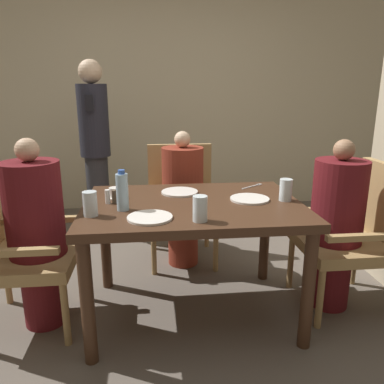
{
  "coord_description": "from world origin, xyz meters",
  "views": [
    {
      "loc": [
        -0.23,
        -2.09,
        1.37
      ],
      "look_at": [
        0.0,
        0.04,
        0.78
      ],
      "focal_mm": 35.0,
      "sensor_mm": 36.0,
      "label": 1
    }
  ],
  "objects_px": {
    "standing_host": "(95,144)",
    "teacup_with_saucer": "(115,193)",
    "plate_main_right": "(180,192)",
    "glass_tall_near": "(90,204)",
    "diner_in_left_chair": "(37,233)",
    "water_bottle": "(122,192)",
    "glass_tall_mid": "(201,209)",
    "glass_tall_far": "(286,190)",
    "chair_left_side": "(12,246)",
    "diner_in_far_chair": "(183,198)",
    "plate_dessert_center": "(150,217)",
    "chair_right_side": "(357,232)",
    "plate_main_left": "(250,199)",
    "chair_far_side": "(181,199)",
    "diner_in_right_chair": "(336,224)"
  },
  "relations": [
    {
      "from": "plate_dessert_center",
      "to": "glass_tall_far",
      "type": "xyz_separation_m",
      "value": [
        0.8,
        0.24,
        0.06
      ]
    },
    {
      "from": "diner_in_far_chair",
      "to": "diner_in_right_chair",
      "type": "xyz_separation_m",
      "value": [
        0.9,
        -0.72,
        0.01
      ]
    },
    {
      "from": "diner_in_left_chair",
      "to": "glass_tall_mid",
      "type": "height_order",
      "value": "diner_in_left_chair"
    },
    {
      "from": "glass_tall_mid",
      "to": "plate_dessert_center",
      "type": "bearing_deg",
      "value": 165.79
    },
    {
      "from": "plate_main_right",
      "to": "glass_tall_mid",
      "type": "height_order",
      "value": "glass_tall_mid"
    },
    {
      "from": "glass_tall_near",
      "to": "diner_in_left_chair",
      "type": "bearing_deg",
      "value": 151.56
    },
    {
      "from": "diner_in_left_chair",
      "to": "plate_dessert_center",
      "type": "xyz_separation_m",
      "value": [
        0.65,
        -0.26,
        0.16
      ]
    },
    {
      "from": "diner_in_left_chair",
      "to": "chair_far_side",
      "type": "relative_size",
      "value": 1.21
    },
    {
      "from": "glass_tall_near",
      "to": "standing_host",
      "type": "bearing_deg",
      "value": 96.85
    },
    {
      "from": "water_bottle",
      "to": "chair_far_side",
      "type": "bearing_deg",
      "value": 67.74
    },
    {
      "from": "diner_in_left_chair",
      "to": "glass_tall_near",
      "type": "relative_size",
      "value": 8.56
    },
    {
      "from": "plate_main_left",
      "to": "glass_tall_near",
      "type": "bearing_deg",
      "value": -167.67
    },
    {
      "from": "diner_in_left_chair",
      "to": "teacup_with_saucer",
      "type": "xyz_separation_m",
      "value": [
        0.44,
        0.14,
        0.18
      ]
    },
    {
      "from": "diner_in_right_chair",
      "to": "diner_in_left_chair",
      "type": "bearing_deg",
      "value": 180.0
    },
    {
      "from": "standing_host",
      "to": "glass_tall_far",
      "type": "distance_m",
      "value": 2.0
    },
    {
      "from": "standing_host",
      "to": "plate_main_left",
      "type": "xyz_separation_m",
      "value": [
        1.1,
        -1.47,
        -0.14
      ]
    },
    {
      "from": "teacup_with_saucer",
      "to": "water_bottle",
      "type": "height_order",
      "value": "water_bottle"
    },
    {
      "from": "chair_left_side",
      "to": "water_bottle",
      "type": "relative_size",
      "value": 4.13
    },
    {
      "from": "teacup_with_saucer",
      "to": "diner_in_left_chair",
      "type": "bearing_deg",
      "value": -162.1
    },
    {
      "from": "plate_main_right",
      "to": "glass_tall_near",
      "type": "height_order",
      "value": "glass_tall_near"
    },
    {
      "from": "diner_in_far_chair",
      "to": "glass_tall_far",
      "type": "relative_size",
      "value": 8.19
    },
    {
      "from": "glass_tall_near",
      "to": "glass_tall_mid",
      "type": "xyz_separation_m",
      "value": [
        0.56,
        -0.14,
        0.0
      ]
    },
    {
      "from": "teacup_with_saucer",
      "to": "glass_tall_near",
      "type": "xyz_separation_m",
      "value": [
        -0.1,
        -0.33,
        0.04
      ]
    },
    {
      "from": "chair_far_side",
      "to": "diner_in_far_chair",
      "type": "relative_size",
      "value": 0.87
    },
    {
      "from": "diner_in_left_chair",
      "to": "standing_host",
      "type": "bearing_deg",
      "value": 84.53
    },
    {
      "from": "diner_in_left_chair",
      "to": "chair_right_side",
      "type": "height_order",
      "value": "diner_in_left_chair"
    },
    {
      "from": "plate_main_left",
      "to": "glass_tall_far",
      "type": "xyz_separation_m",
      "value": [
        0.21,
        -0.03,
        0.06
      ]
    },
    {
      "from": "plate_main_right",
      "to": "water_bottle",
      "type": "bearing_deg",
      "value": -136.53
    },
    {
      "from": "teacup_with_saucer",
      "to": "glass_tall_far",
      "type": "distance_m",
      "value": 1.02
    },
    {
      "from": "diner_in_left_chair",
      "to": "plate_main_right",
      "type": "height_order",
      "value": "diner_in_left_chair"
    },
    {
      "from": "diner_in_left_chair",
      "to": "diner_in_far_chair",
      "type": "distance_m",
      "value": 1.15
    },
    {
      "from": "standing_host",
      "to": "teacup_with_saucer",
      "type": "bearing_deg",
      "value": -77.42
    },
    {
      "from": "plate_main_right",
      "to": "glass_tall_near",
      "type": "xyz_separation_m",
      "value": [
        -0.5,
        -0.4,
        0.06
      ]
    },
    {
      "from": "diner_in_left_chair",
      "to": "standing_host",
      "type": "height_order",
      "value": "standing_host"
    },
    {
      "from": "plate_dessert_center",
      "to": "teacup_with_saucer",
      "type": "bearing_deg",
      "value": 117.18
    },
    {
      "from": "plate_main_left",
      "to": "plate_dessert_center",
      "type": "relative_size",
      "value": 1.0
    },
    {
      "from": "diner_in_right_chair",
      "to": "plate_main_right",
      "type": "relative_size",
      "value": 4.66
    },
    {
      "from": "standing_host",
      "to": "teacup_with_saucer",
      "type": "height_order",
      "value": "standing_host"
    },
    {
      "from": "plate_dessert_center",
      "to": "water_bottle",
      "type": "xyz_separation_m",
      "value": [
        -0.15,
        0.16,
        0.1
      ]
    },
    {
      "from": "diner_in_left_chair",
      "to": "teacup_with_saucer",
      "type": "distance_m",
      "value": 0.5
    },
    {
      "from": "chair_left_side",
      "to": "standing_host",
      "type": "height_order",
      "value": "standing_host"
    },
    {
      "from": "chair_right_side",
      "to": "chair_left_side",
      "type": "bearing_deg",
      "value": 180.0
    },
    {
      "from": "teacup_with_saucer",
      "to": "water_bottle",
      "type": "distance_m",
      "value": 0.27
    },
    {
      "from": "chair_right_side",
      "to": "glass_tall_near",
      "type": "bearing_deg",
      "value": -173.4
    },
    {
      "from": "chair_right_side",
      "to": "plate_dessert_center",
      "type": "height_order",
      "value": "chair_right_side"
    },
    {
      "from": "water_bottle",
      "to": "glass_tall_mid",
      "type": "xyz_separation_m",
      "value": [
        0.4,
        -0.22,
        -0.04
      ]
    },
    {
      "from": "glass_tall_mid",
      "to": "chair_left_side",
      "type": "bearing_deg",
      "value": 162.67
    },
    {
      "from": "chair_right_side",
      "to": "glass_tall_near",
      "type": "height_order",
      "value": "chair_right_side"
    },
    {
      "from": "chair_left_side",
      "to": "plate_dessert_center",
      "type": "relative_size",
      "value": 3.98
    },
    {
      "from": "plate_main_right",
      "to": "plate_dessert_center",
      "type": "xyz_separation_m",
      "value": [
        -0.19,
        -0.48,
        0.0
      ]
    }
  ]
}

